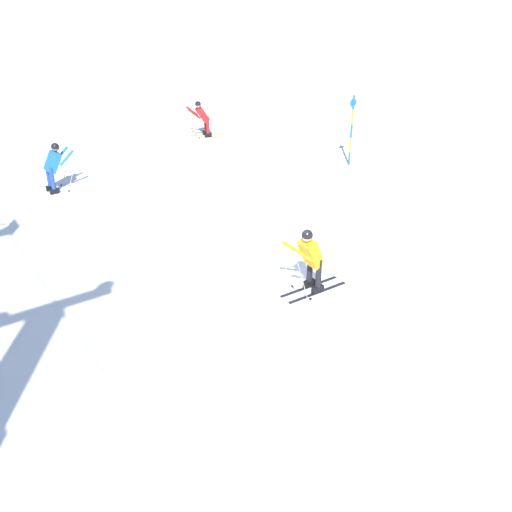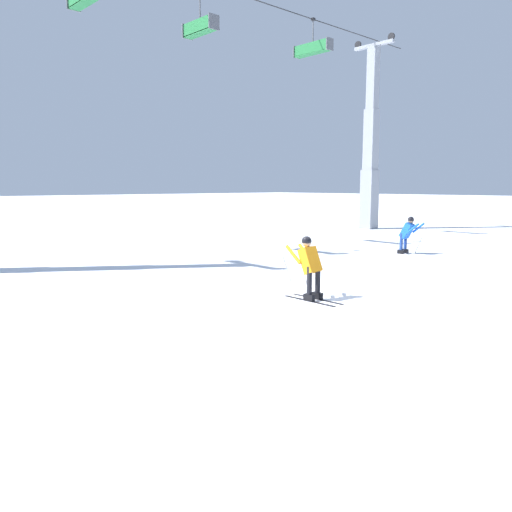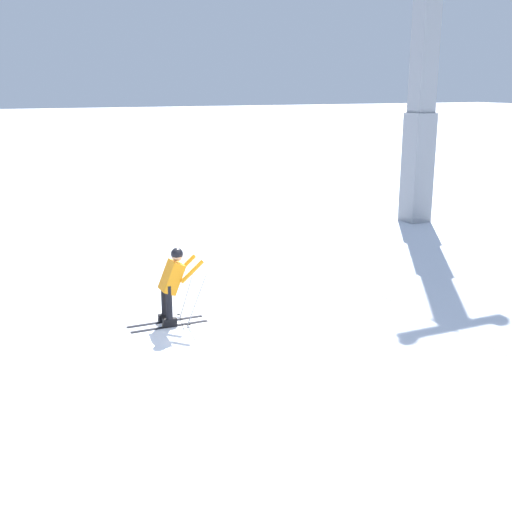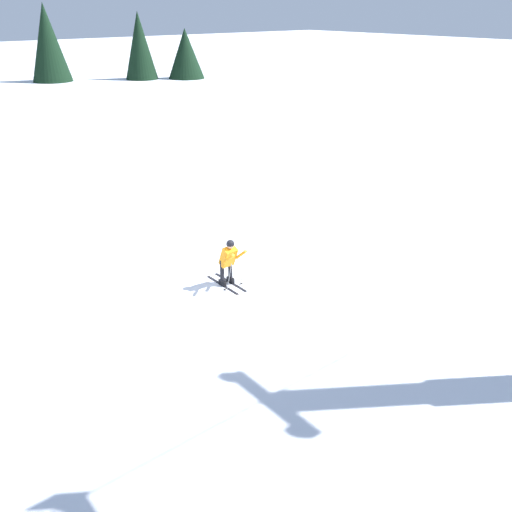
% 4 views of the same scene
% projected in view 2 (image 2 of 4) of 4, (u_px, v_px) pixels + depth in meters
% --- Properties ---
extents(ground_plane, '(260.00, 260.00, 0.00)m').
position_uv_depth(ground_plane, '(305.00, 291.00, 13.41)').
color(ground_plane, white).
extents(skier_carving_main, '(0.71, 1.59, 1.68)m').
position_uv_depth(skier_carving_main, '(310.00, 263.00, 12.29)').
color(skier_carving_main, black).
rests_on(skier_carving_main, ground_plane).
extents(lift_tower_far, '(0.87, 2.85, 11.81)m').
position_uv_depth(lift_tower_far, '(371.00, 152.00, 31.84)').
color(lift_tower_far, gray).
rests_on(lift_tower_far, ground_plane).
extents(chairlift_seat_second, '(0.61, 2.04, 2.29)m').
position_uv_depth(chairlift_seat_second, '(199.00, 26.00, 22.24)').
color(chairlift_seat_second, black).
extents(chairlift_seat_middle, '(0.61, 2.41, 1.88)m').
position_uv_depth(chairlift_seat_middle, '(312.00, 49.00, 27.24)').
color(chairlift_seat_middle, black).
extents(skier_distant_downhill, '(0.72, 1.78, 1.67)m').
position_uv_depth(skier_distant_downhill, '(407.00, 232.00, 20.45)').
color(skier_distant_downhill, white).
rests_on(skier_distant_downhill, ground_plane).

